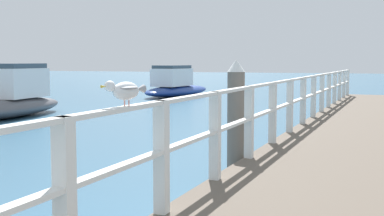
% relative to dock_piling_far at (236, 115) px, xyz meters
% --- Properties ---
extents(pier_deck, '(3.03, 24.80, 0.35)m').
position_rel_dock_piling_far_xyz_m(pier_deck, '(1.81, 3.30, -0.75)').
color(pier_deck, brown).
rests_on(pier_deck, ground_plane).
extents(pier_railing, '(0.12, 23.32, 1.09)m').
position_rel_dock_piling_far_xyz_m(pier_railing, '(0.38, 3.30, 0.09)').
color(pier_railing, silver).
rests_on(pier_railing, pier_deck).
extents(dock_piling_far, '(0.29, 0.29, 1.83)m').
position_rel_dock_piling_far_xyz_m(dock_piling_far, '(0.00, 0.00, 0.00)').
color(dock_piling_far, '#6B6056').
rests_on(dock_piling_far, ground_plane).
extents(seagull_foreground, '(0.23, 0.47, 0.21)m').
position_rel_dock_piling_far_xyz_m(seagull_foreground, '(0.38, -4.35, 0.65)').
color(seagull_foreground, white).
rests_on(seagull_foreground, pier_railing).
extents(boat_0, '(2.09, 5.37, 1.72)m').
position_rel_dock_piling_far_xyz_m(boat_0, '(-9.19, 5.49, -0.35)').
color(boat_0, '#4C4C51').
rests_on(boat_0, ground_plane).
extents(boat_2, '(2.42, 5.75, 1.59)m').
position_rel_dock_piling_far_xyz_m(boat_2, '(-8.22, 16.44, -0.40)').
color(boat_2, navy).
rests_on(boat_2, ground_plane).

